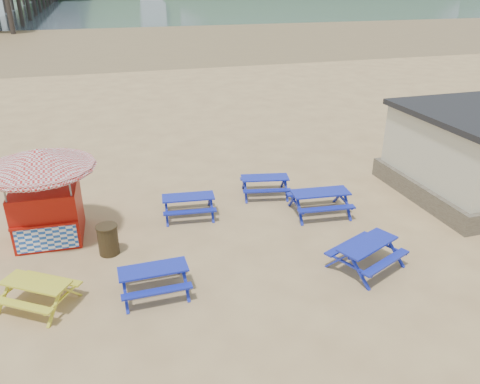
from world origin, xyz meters
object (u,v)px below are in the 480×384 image
object	(u,v)px
picnic_table_yellow	(38,294)
ice_cream_kiosk	(42,183)
litter_bin	(108,239)
picnic_table_blue_b	(265,186)
picnic_table_blue_a	(189,206)

from	to	relation	value
picnic_table_yellow	ice_cream_kiosk	bearing A→B (deg)	122.46
ice_cream_kiosk	litter_bin	size ratio (longest dim) A/B	3.70
picnic_table_blue_b	ice_cream_kiosk	bearing A→B (deg)	-160.51
picnic_table_blue_a	litter_bin	xyz separation A→B (m)	(-2.70, -1.69, 0.10)
ice_cream_kiosk	picnic_table_yellow	bearing A→B (deg)	-88.97
picnic_table_blue_a	litter_bin	distance (m)	3.18
ice_cream_kiosk	litter_bin	bearing A→B (deg)	-39.51
picnic_table_blue_a	picnic_table_yellow	xyz separation A→B (m)	(-4.45, -3.66, -0.01)
picnic_table_yellow	litter_bin	xyz separation A→B (m)	(1.76, 1.97, 0.12)
litter_bin	picnic_table_yellow	bearing A→B (deg)	-131.69
picnic_table_blue_a	picnic_table_blue_b	distance (m)	3.13
picnic_table_blue_b	ice_cream_kiosk	xyz separation A→B (m)	(-7.37, -1.01, 1.47)
picnic_table_blue_b	litter_bin	world-z (taller)	litter_bin
picnic_table_blue_a	picnic_table_yellow	world-z (taller)	picnic_table_blue_a
picnic_table_yellow	litter_bin	size ratio (longest dim) A/B	2.32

